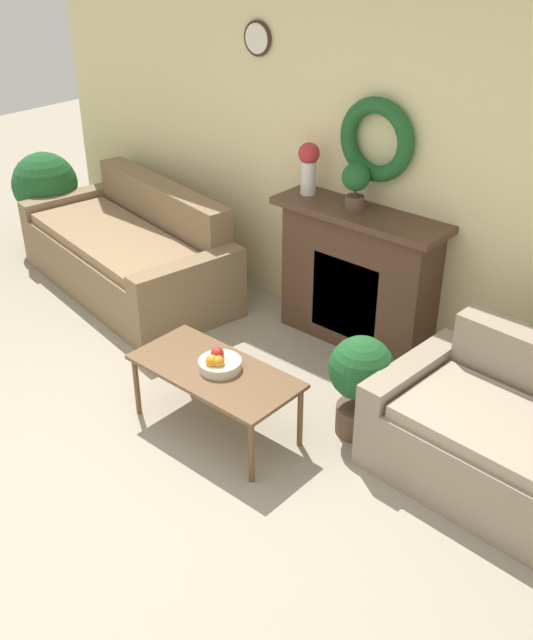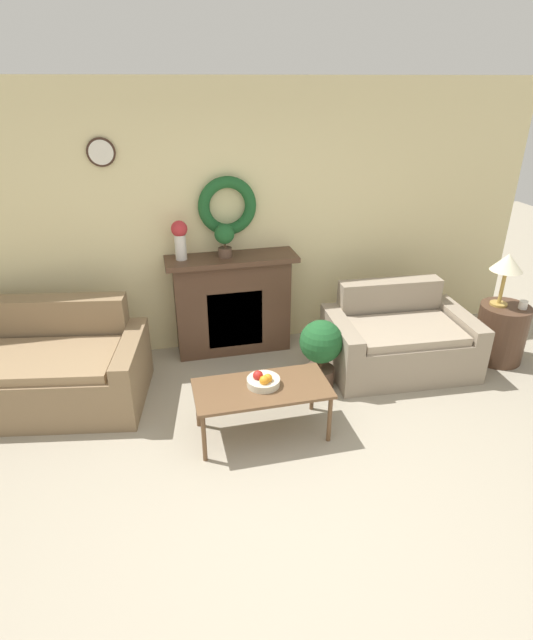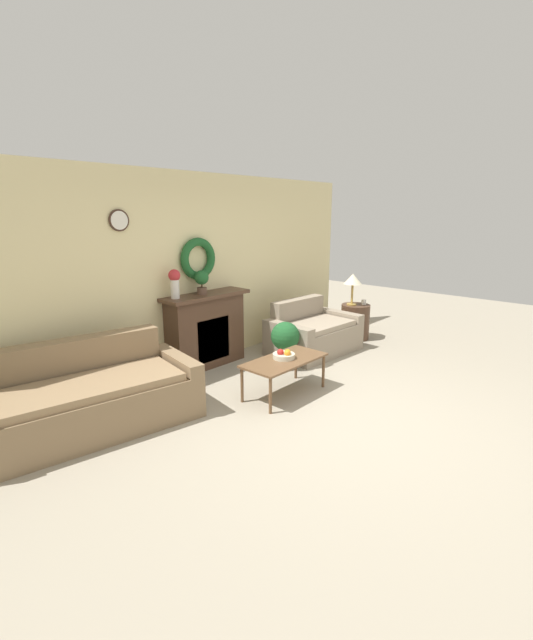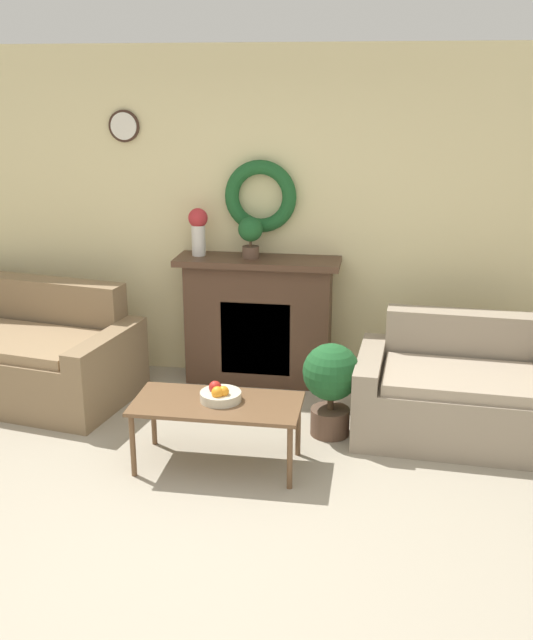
{
  "view_description": "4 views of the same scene",
  "coord_description": "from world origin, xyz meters",
  "px_view_note": "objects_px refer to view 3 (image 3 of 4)",
  "views": [
    {
      "loc": [
        2.82,
        -1.75,
        2.99
      ],
      "look_at": [
        0.12,
        1.34,
        0.66
      ],
      "focal_mm": 42.0,
      "sensor_mm": 36.0,
      "label": 1
    },
    {
      "loc": [
        -0.69,
        -2.32,
        2.67
      ],
      "look_at": [
        0.21,
        1.45,
        0.79
      ],
      "focal_mm": 28.0,
      "sensor_mm": 36.0,
      "label": 2
    },
    {
      "loc": [
        -3.69,
        -2.17,
        2.16
      ],
      "look_at": [
        0.28,
        1.44,
        0.81
      ],
      "focal_mm": 24.0,
      "sensor_mm": 36.0,
      "label": 3
    },
    {
      "loc": [
        1.06,
        -3.38,
        2.43
      ],
      "look_at": [
        0.3,
        1.39,
        0.88
      ],
      "focal_mm": 42.0,
      "sensor_mm": 36.0,
      "label": 4
    }
  ],
  "objects_px": {
    "vase_on_mantel_left": "(175,282)",
    "fruit_bowl": "(284,355)",
    "couch_left": "(90,398)",
    "coffee_table": "(285,363)",
    "loveseat_right": "(313,334)",
    "side_table_by_loveseat": "(355,322)",
    "mug": "(364,302)",
    "potted_plant_floor_by_loveseat": "(285,341)",
    "potted_plant_on_mantel": "(202,280)",
    "table_lamp": "(353,280)",
    "fireplace": "(206,330)"
  },
  "relations": [
    {
      "from": "vase_on_mantel_left",
      "to": "fruit_bowl",
      "type": "bearing_deg",
      "value": -71.64
    },
    {
      "from": "couch_left",
      "to": "coffee_table",
      "type": "bearing_deg",
      "value": -16.02
    },
    {
      "from": "loveseat_right",
      "to": "side_table_by_loveseat",
      "type": "relative_size",
      "value": 2.41
    },
    {
      "from": "mug",
      "to": "potted_plant_floor_by_loveseat",
      "type": "xyz_separation_m",
      "value": [
        -2.09,
        0.03,
        -0.24
      ]
    },
    {
      "from": "potted_plant_on_mantel",
      "to": "potted_plant_floor_by_loveseat",
      "type": "relative_size",
      "value": 0.49
    },
    {
      "from": "table_lamp",
      "to": "potted_plant_on_mantel",
      "type": "height_order",
      "value": "potted_plant_on_mantel"
    },
    {
      "from": "mug",
      "to": "potted_plant_floor_by_loveseat",
      "type": "distance_m",
      "value": 2.11
    },
    {
      "from": "loveseat_right",
      "to": "vase_on_mantel_left",
      "type": "bearing_deg",
      "value": 163.46
    },
    {
      "from": "coffee_table",
      "to": "table_lamp",
      "type": "bearing_deg",
      "value": 14.48
    },
    {
      "from": "couch_left",
      "to": "table_lamp",
      "type": "xyz_separation_m",
      "value": [
        4.57,
        -0.28,
        0.72
      ]
    },
    {
      "from": "coffee_table",
      "to": "mug",
      "type": "xyz_separation_m",
      "value": [
        2.79,
        0.54,
        0.24
      ]
    },
    {
      "from": "table_lamp",
      "to": "mug",
      "type": "relative_size",
      "value": 6.58
    },
    {
      "from": "couch_left",
      "to": "potted_plant_on_mantel",
      "type": "height_order",
      "value": "potted_plant_on_mantel"
    },
    {
      "from": "loveseat_right",
      "to": "potted_plant_floor_by_loveseat",
      "type": "relative_size",
      "value": 2.14
    },
    {
      "from": "fireplace",
      "to": "vase_on_mantel_left",
      "type": "bearing_deg",
      "value": 179.35
    },
    {
      "from": "fruit_bowl",
      "to": "potted_plant_floor_by_loveseat",
      "type": "bearing_deg",
      "value": 38.92
    },
    {
      "from": "coffee_table",
      "to": "table_lamp",
      "type": "xyz_separation_m",
      "value": [
        2.61,
        0.67,
        0.63
      ]
    },
    {
      "from": "couch_left",
      "to": "vase_on_mantel_left",
      "type": "distance_m",
      "value": 1.86
    },
    {
      "from": "potted_plant_on_mantel",
      "to": "coffee_table",
      "type": "bearing_deg",
      "value": -88.52
    },
    {
      "from": "fruit_bowl",
      "to": "mug",
      "type": "relative_size",
      "value": 3.26
    },
    {
      "from": "vase_on_mantel_left",
      "to": "potted_plant_on_mantel",
      "type": "bearing_deg",
      "value": -2.66
    },
    {
      "from": "couch_left",
      "to": "table_lamp",
      "type": "height_order",
      "value": "table_lamp"
    },
    {
      "from": "fireplace",
      "to": "potted_plant_on_mantel",
      "type": "distance_m",
      "value": 0.73
    },
    {
      "from": "fireplace",
      "to": "potted_plant_floor_by_loveseat",
      "type": "xyz_separation_m",
      "value": [
        0.67,
        -0.91,
        -0.13
      ]
    },
    {
      "from": "mug",
      "to": "potted_plant_on_mantel",
      "type": "bearing_deg",
      "value": 161.83
    },
    {
      "from": "vase_on_mantel_left",
      "to": "fireplace",
      "type": "bearing_deg",
      "value": -0.65
    },
    {
      "from": "table_lamp",
      "to": "potted_plant_floor_by_loveseat",
      "type": "bearing_deg",
      "value": -176.88
    },
    {
      "from": "fireplace",
      "to": "mug",
      "type": "xyz_separation_m",
      "value": [
        2.76,
        -0.94,
        0.11
      ]
    },
    {
      "from": "couch_left",
      "to": "loveseat_right",
      "type": "relative_size",
      "value": 1.53
    },
    {
      "from": "mug",
      "to": "vase_on_mantel_left",
      "type": "xyz_separation_m",
      "value": [
        -3.25,
        0.95,
        0.64
      ]
    },
    {
      "from": "loveseat_right",
      "to": "vase_on_mantel_left",
      "type": "xyz_separation_m",
      "value": [
        -2.05,
        0.75,
        0.99
      ]
    },
    {
      "from": "potted_plant_on_mantel",
      "to": "side_table_by_loveseat",
      "type": "bearing_deg",
      "value": -17.21
    },
    {
      "from": "fruit_bowl",
      "to": "potted_plant_on_mantel",
      "type": "xyz_separation_m",
      "value": [
        -0.05,
        1.44,
        0.77
      ]
    },
    {
      "from": "couch_left",
      "to": "side_table_by_loveseat",
      "type": "distance_m",
      "value": 4.65
    },
    {
      "from": "coffee_table",
      "to": "fruit_bowl",
      "type": "distance_m",
      "value": 0.09
    },
    {
      "from": "side_table_by_loveseat",
      "to": "table_lamp",
      "type": "xyz_separation_m",
      "value": [
        -0.06,
        0.05,
        0.73
      ]
    },
    {
      "from": "fruit_bowl",
      "to": "potted_plant_floor_by_loveseat",
      "type": "height_order",
      "value": "potted_plant_floor_by_loveseat"
    },
    {
      "from": "coffee_table",
      "to": "side_table_by_loveseat",
      "type": "bearing_deg",
      "value": 13.16
    },
    {
      "from": "fireplace",
      "to": "couch_left",
      "type": "relative_size",
      "value": 0.59
    },
    {
      "from": "table_lamp",
      "to": "loveseat_right",
      "type": "bearing_deg",
      "value": 176.4
    },
    {
      "from": "potted_plant_floor_by_loveseat",
      "to": "mug",
      "type": "bearing_deg",
      "value": -0.87
    },
    {
      "from": "fireplace",
      "to": "potted_plant_floor_by_loveseat",
      "type": "height_order",
      "value": "fireplace"
    },
    {
      "from": "potted_plant_floor_by_loveseat",
      "to": "table_lamp",
      "type": "bearing_deg",
      "value": 3.12
    },
    {
      "from": "table_lamp",
      "to": "potted_plant_on_mantel",
      "type": "bearing_deg",
      "value": 163.39
    },
    {
      "from": "side_table_by_loveseat",
      "to": "mug",
      "type": "xyz_separation_m",
      "value": [
        0.11,
        -0.09,
        0.34
      ]
    },
    {
      "from": "couch_left",
      "to": "potted_plant_floor_by_loveseat",
      "type": "bearing_deg",
      "value": 1.69
    },
    {
      "from": "vase_on_mantel_left",
      "to": "potted_plant_floor_by_loveseat",
      "type": "distance_m",
      "value": 1.72
    },
    {
      "from": "fruit_bowl",
      "to": "potted_plant_floor_by_loveseat",
      "type": "distance_m",
      "value": 0.87
    },
    {
      "from": "couch_left",
      "to": "table_lamp",
      "type": "relative_size",
      "value": 4.13
    },
    {
      "from": "couch_left",
      "to": "mug",
      "type": "height_order",
      "value": "couch_left"
    }
  ]
}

